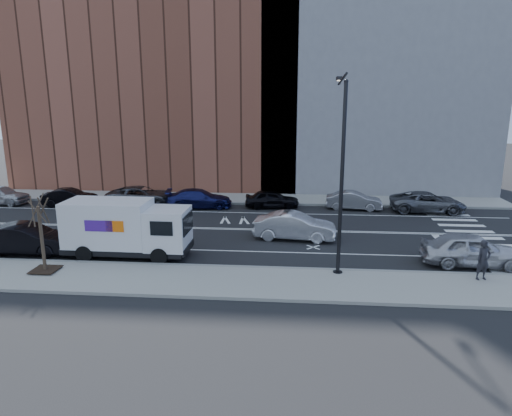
% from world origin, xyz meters
% --- Properties ---
extents(ground, '(120.00, 120.00, 0.00)m').
position_xyz_m(ground, '(0.00, 0.00, 0.00)').
color(ground, black).
rests_on(ground, ground).
extents(sidewalk_near, '(44.00, 3.60, 0.15)m').
position_xyz_m(sidewalk_near, '(0.00, -8.80, 0.07)').
color(sidewalk_near, gray).
rests_on(sidewalk_near, ground).
extents(sidewalk_far, '(44.00, 3.60, 0.15)m').
position_xyz_m(sidewalk_far, '(0.00, 8.80, 0.07)').
color(sidewalk_far, gray).
rests_on(sidewalk_far, ground).
extents(curb_near, '(44.00, 0.25, 0.17)m').
position_xyz_m(curb_near, '(0.00, -7.00, 0.08)').
color(curb_near, gray).
rests_on(curb_near, ground).
extents(curb_far, '(44.00, 0.25, 0.17)m').
position_xyz_m(curb_far, '(0.00, 7.00, 0.08)').
color(curb_far, gray).
rests_on(curb_far, ground).
extents(crosswalk, '(3.00, 14.00, 0.01)m').
position_xyz_m(crosswalk, '(16.00, 0.00, 0.00)').
color(crosswalk, white).
rests_on(crosswalk, ground).
extents(road_markings, '(40.00, 8.60, 0.01)m').
position_xyz_m(road_markings, '(0.00, 0.00, 0.00)').
color(road_markings, white).
rests_on(road_markings, ground).
extents(bldg_brick, '(26.00, 10.00, 22.00)m').
position_xyz_m(bldg_brick, '(-8.00, 15.60, 11.00)').
color(bldg_brick, brown).
rests_on(bldg_brick, ground).
extents(bldg_concrete, '(20.00, 10.00, 26.00)m').
position_xyz_m(bldg_concrete, '(12.00, 15.60, 13.00)').
color(bldg_concrete, slate).
rests_on(bldg_concrete, ground).
extents(streetlight, '(0.44, 4.02, 9.34)m').
position_xyz_m(streetlight, '(7.00, -6.91, 5.08)').
color(streetlight, black).
rests_on(streetlight, ground).
extents(street_tree, '(1.20, 1.20, 3.75)m').
position_xyz_m(street_tree, '(-7.00, -8.40, 1.45)').
color(street_tree, black).
rests_on(street_tree, ground).
extents(fedex_van, '(6.65, 2.45, 3.02)m').
position_xyz_m(fedex_van, '(-3.95, -5.60, 1.59)').
color(fedex_van, black).
rests_on(fedex_van, ground).
extents(far_parked_a, '(4.65, 2.20, 1.54)m').
position_xyz_m(far_parked_a, '(-18.37, 5.49, 0.77)').
color(far_parked_a, '#AAABAF').
rests_on(far_parked_a, ground).
extents(far_parked_b, '(4.23, 1.80, 1.36)m').
position_xyz_m(far_parked_b, '(-12.58, 5.38, 0.68)').
color(far_parked_b, black).
rests_on(far_parked_b, ground).
extents(far_parked_c, '(5.54, 2.90, 1.49)m').
position_xyz_m(far_parked_c, '(-7.11, 6.08, 0.74)').
color(far_parked_c, '#494A50').
rests_on(far_parked_c, ground).
extents(far_parked_d, '(5.20, 2.68, 1.44)m').
position_xyz_m(far_parked_d, '(-2.38, 5.61, 0.72)').
color(far_parked_d, '#16194F').
rests_on(far_parked_d, ground).
extents(far_parked_e, '(4.20, 1.91, 1.40)m').
position_xyz_m(far_parked_e, '(3.20, 5.99, 0.70)').
color(far_parked_e, black).
rests_on(far_parked_e, ground).
extents(far_parked_f, '(4.30, 1.88, 1.37)m').
position_xyz_m(far_parked_f, '(9.40, 6.04, 0.69)').
color(far_parked_f, '#9A999E').
rests_on(far_parked_f, ground).
extents(far_parked_g, '(5.47, 2.69, 1.49)m').
position_xyz_m(far_parked_g, '(14.74, 5.70, 0.75)').
color(far_parked_g, '#53555C').
rests_on(far_parked_g, ground).
extents(driving_sedan, '(5.00, 2.17, 1.60)m').
position_xyz_m(driving_sedan, '(4.93, -1.81, 0.80)').
color(driving_sedan, silver).
rests_on(driving_sedan, ground).
extents(near_parked_rear_a, '(5.06, 1.96, 1.64)m').
position_xyz_m(near_parked_rear_a, '(-9.55, -5.66, 0.82)').
color(near_parked_rear_a, black).
rests_on(near_parked_rear_a, ground).
extents(near_parked_front, '(5.02, 2.25, 1.68)m').
position_xyz_m(near_parked_front, '(13.82, -5.51, 0.84)').
color(near_parked_front, silver).
rests_on(near_parked_front, ground).
extents(pedestrian, '(0.78, 0.62, 1.86)m').
position_xyz_m(pedestrian, '(13.49, -7.71, 1.08)').
color(pedestrian, black).
rests_on(pedestrian, sidewalk_near).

